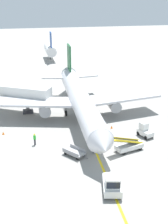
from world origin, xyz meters
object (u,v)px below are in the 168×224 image
at_px(baggage_cart_loaded, 74,152).
at_px(pushback_tug, 112,184).
at_px(safety_cone_wingtip_left, 114,103).
at_px(airliner, 80,99).
at_px(safety_cone_nose_right, 3,133).
at_px(jet_bridge, 11,92).
at_px(belt_loader_forward_hold, 129,145).
at_px(baggage_tug_near_wing, 145,130).
at_px(ground_crew_wing_walker, 35,139).
at_px(ground_crew_marshaller, 98,141).
at_px(safety_cone_nose_left, 112,127).

bearing_deg(baggage_cart_loaded, pushback_tug, -72.83).
bearing_deg(pushback_tug, safety_cone_wingtip_left, 72.86).
distance_m(airliner, safety_cone_nose_right, 13.44).
height_order(jet_bridge, belt_loader_forward_hold, jet_bridge).
bearing_deg(baggage_tug_near_wing, airliner, 133.04).
height_order(jet_bridge, baggage_cart_loaded, jet_bridge).
distance_m(airliner, safety_cone_wingtip_left, 9.76).
relative_size(baggage_cart_loaded, safety_cone_nose_right, 7.85).
xyz_separation_m(ground_crew_wing_walker, safety_cone_wingtip_left, (15.54, 13.45, -0.69)).
bearing_deg(jet_bridge, ground_crew_marshaller, -54.22).
bearing_deg(baggage_cart_loaded, safety_cone_nose_left, 45.21).
xyz_separation_m(airliner, safety_cone_nose_left, (4.10, -5.03, -3.20)).
bearing_deg(safety_cone_nose_right, ground_crew_wing_walker, -43.51).
bearing_deg(ground_crew_marshaller, baggage_tug_near_wing, 14.51).
xyz_separation_m(airliner, baggage_cart_loaded, (-3.06, -12.25, -2.95)).
relative_size(baggage_tug_near_wing, belt_loader_forward_hold, 0.52).
height_order(safety_cone_nose_left, safety_cone_wingtip_left, same).
bearing_deg(pushback_tug, baggage_tug_near_wing, 54.87).
distance_m(pushback_tug, safety_cone_nose_right, 20.68).
xyz_separation_m(belt_loader_forward_hold, safety_cone_nose_right, (-16.75, 8.43, -0.56)).
relative_size(safety_cone_nose_left, safety_cone_nose_right, 1.00).
height_order(baggage_tug_near_wing, belt_loader_forward_hold, belt_loader_forward_hold).
height_order(pushback_tug, safety_cone_nose_left, pushback_tug).
bearing_deg(safety_cone_nose_right, safety_cone_wingtip_left, 24.62).
bearing_deg(ground_crew_wing_walker, ground_crew_marshaller, -15.78).
bearing_deg(baggage_cart_loaded, baggage_tug_near_wing, 17.91).
xyz_separation_m(ground_crew_marshaller, safety_cone_nose_left, (3.57, 5.57, -0.69)).
distance_m(baggage_cart_loaded, safety_cone_nose_right, 12.55).
bearing_deg(safety_cone_nose_left, belt_loader_forward_hold, -88.47).
distance_m(ground_crew_marshaller, ground_crew_wing_walker, 8.82).
bearing_deg(baggage_tug_near_wing, safety_cone_nose_right, 167.06).
relative_size(airliner, jet_bridge, 2.84).
distance_m(baggage_cart_loaded, safety_cone_nose_left, 10.17).
relative_size(belt_loader_forward_hold, ground_crew_marshaller, 3.03).
relative_size(jet_bridge, baggage_tug_near_wing, 4.60).
distance_m(ground_crew_wing_walker, safety_cone_nose_right, 6.24).
bearing_deg(safety_cone_nose_right, belt_loader_forward_hold, -26.72).
bearing_deg(baggage_cart_loaded, jet_bridge, 114.48).
relative_size(safety_cone_nose_left, safety_cone_wingtip_left, 1.00).
bearing_deg(airliner, jet_bridge, 152.90).
xyz_separation_m(jet_bridge, belt_loader_forward_hold, (15.55, -18.12, -2.77)).
distance_m(jet_bridge, pushback_tug, 28.74).
height_order(safety_cone_nose_right, safety_cone_wingtip_left, same).
height_order(airliner, baggage_tug_near_wing, airliner).
bearing_deg(belt_loader_forward_hold, airliner, 109.18).
distance_m(jet_bridge, safety_cone_wingtip_left, 19.14).
height_order(airliner, safety_cone_nose_right, airliner).
xyz_separation_m(belt_loader_forward_hold, ground_crew_marshaller, (-3.76, 1.76, 0.13)).
bearing_deg(ground_crew_marshaller, belt_loader_forward_hold, -25.12).
xyz_separation_m(baggage_cart_loaded, ground_crew_marshaller, (3.59, 1.65, 0.44)).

